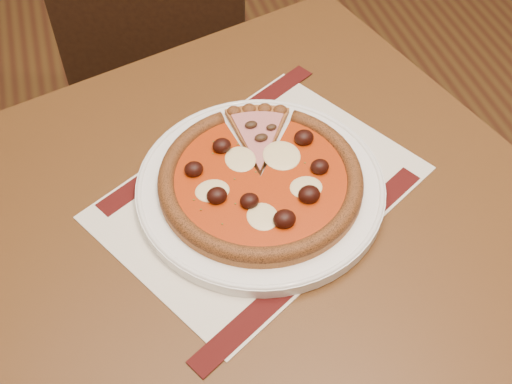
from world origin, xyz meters
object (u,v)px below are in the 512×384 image
table (260,258)px  plate (260,188)px  chair_far (166,68)px  pizza (261,178)px

table → plate: plate is taller
table → plate: bearing=72.5°
table → chair_far: chair_far is taller
plate → pizza: bearing=-101.5°
table → plate: 0.12m
table → chair_far: size_ratio=1.17×
table → chair_far: bearing=91.8°
table → pizza: bearing=72.5°
chair_far → pizza: 0.72m
chair_far → plate: size_ratio=2.37×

